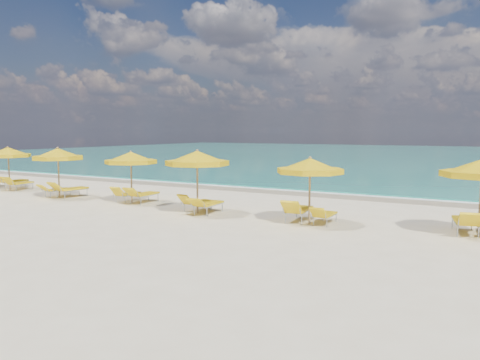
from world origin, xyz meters
The scene contains 22 objects.
ground_plane centered at (0.00, 0.00, 0.00)m, with size 120.00×120.00×0.00m, color beige.
ocean centered at (0.00, 48.00, 0.00)m, with size 120.00×80.00×0.30m, color #157A69.
wet_sand_band centered at (0.00, 7.40, 0.00)m, with size 120.00×2.60×0.01m, color tan.
foam_line centered at (0.00, 8.20, 0.00)m, with size 120.00×1.20×0.03m, color white.
whitecap_near centered at (-6.00, 17.00, 0.00)m, with size 14.00×0.36×0.05m, color white.
whitecap_far centered at (8.00, 24.00, 0.00)m, with size 18.00×0.30×0.05m, color white.
umbrella_1 centered at (-14.22, 0.55, 2.07)m, with size 3.14×3.14×2.43m.
umbrella_2 centered at (-9.24, -0.20, 2.13)m, with size 3.11×3.11×2.50m.
umbrella_3 centered at (-5.06, 0.36, 2.03)m, with size 2.73×2.73×2.38m.
umbrella_4 centered at (-0.82, -0.49, 2.18)m, with size 3.02×3.02×2.56m.
umbrella_5 centered at (3.82, -0.29, 2.04)m, with size 2.72×2.72×2.39m.
lounger_1_left centered at (-14.74, 1.09, 0.25)m, with size 0.74×1.94×0.95m.
lounger_1_right centered at (-13.66, 0.80, 0.22)m, with size 0.86×1.83×0.84m.
lounger_2_left centered at (-9.78, 0.11, 0.20)m, with size 0.78×1.71×0.69m.
lounger_2_right centered at (-8.87, 0.21, 0.24)m, with size 0.79×2.02×0.88m.
lounger_3_left centered at (-5.49, 0.54, 0.21)m, with size 0.73×1.69×0.80m.
lounger_3_right centered at (-4.53, 0.59, 0.23)m, with size 0.71×1.93×0.84m.
lounger_4_left centered at (-1.20, 0.06, 0.21)m, with size 0.76×1.71×0.80m.
lounger_4_right centered at (-0.45, -0.29, 0.23)m, with size 0.72×1.95×0.78m.
lounger_5_left centered at (3.29, 0.03, 0.25)m, with size 0.84×2.04×0.92m.
lounger_5_right centered at (4.30, -0.02, 0.20)m, with size 0.57×1.60×0.74m.
lounger_6_left centered at (8.74, 0.67, 0.24)m, with size 1.03×2.05×0.89m.
Camera 1 is at (9.69, -15.67, 3.29)m, focal length 35.00 mm.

